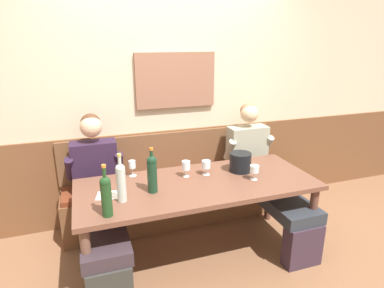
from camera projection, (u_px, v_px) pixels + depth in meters
ground_plane at (204, 266)px, 2.85m from camera, size 6.80×6.80×0.02m
room_wall_back at (168, 88)px, 3.40m from camera, size 6.80×0.12×2.80m
wood_wainscot_panel at (171, 171)px, 3.63m from camera, size 6.80×0.03×0.95m
wall_bench at (177, 195)px, 3.50m from camera, size 2.32×0.42×0.94m
dining_table at (198, 191)px, 2.79m from camera, size 2.02×0.83×0.72m
person_right_seat at (99, 195)px, 2.82m from camera, size 0.52×1.24×1.24m
person_center_left_seat at (263, 172)px, 3.32m from camera, size 0.54×1.24×1.24m
ice_bucket at (240, 162)px, 2.98m from camera, size 0.20×0.20×0.17m
wine_bottle_green_tall at (152, 173)px, 2.55m from camera, size 0.08×0.08×0.37m
wine_bottle_clear_water at (106, 195)px, 2.20m from camera, size 0.07×0.07×0.38m
wine_bottle_amber_mid at (121, 181)px, 2.40m from camera, size 0.07×0.07×0.38m
wine_glass_right_end at (132, 165)px, 2.87m from camera, size 0.07×0.07×0.14m
wine_glass_mid_right at (186, 166)px, 2.86m from camera, size 0.07×0.07×0.15m
wine_glass_mid_left at (206, 165)px, 2.90m from camera, size 0.08×0.08×0.13m
wine_glass_left_end at (242, 155)px, 3.14m from camera, size 0.07×0.07×0.14m
wine_glass_center_front at (254, 170)px, 2.80m from camera, size 0.08×0.08×0.13m
tasting_sheet_left_guest at (110, 195)px, 2.54m from camera, size 0.24×0.19×0.00m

